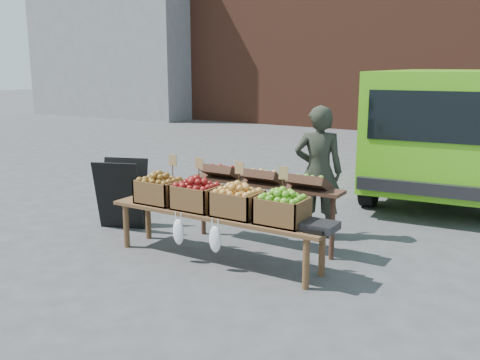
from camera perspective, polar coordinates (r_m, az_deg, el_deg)
The scene contains 12 objects.
ground at distance 6.06m, azimuth -2.69°, elevation -9.03°, with size 80.00×80.00×0.00m, color #444447.
grey_building at distance 24.69m, azimuth -13.02°, elevation 14.90°, with size 8.00×3.00×7.00m, color gray.
delivery_van at distance 9.83m, azimuth 21.15°, elevation 4.69°, with size 2.15×4.69×2.10m, color #5CBC18, non-canonical shape.
vendor at distance 6.91m, azimuth 8.35°, elevation 0.86°, with size 0.62×0.41×1.70m, color #272C20.
chalkboard_sign at distance 7.43m, azimuth -12.53°, elevation -1.44°, with size 0.63×0.35×0.96m, color black, non-canonical shape.
back_table at distance 6.52m, azimuth 2.50°, elevation -2.68°, with size 2.10×0.44×1.04m, color #3E251A, non-canonical shape.
display_bench at distance 6.10m, azimuth -2.48°, elevation -6.04°, with size 2.70×0.56×0.57m, color brown, non-canonical shape.
crate_golden_apples at distance 6.47m, azimuth -8.58°, elevation -1.20°, with size 0.50×0.40×0.28m, color brown, non-canonical shape.
crate_russet_pears at distance 6.14m, azimuth -4.64°, elevation -1.83°, with size 0.50×0.40×0.28m, color #660C01, non-canonical shape.
crate_red_apples at distance 5.84m, azimuth -0.28°, elevation -2.52°, with size 0.50×0.40×0.28m, color gold, non-canonical shape.
crate_green_apples at distance 5.58m, azimuth 4.53°, elevation -3.27°, with size 0.50×0.40×0.28m, color #3C8118, non-canonical shape.
weighing_scale at distance 5.43m, azimuth 8.52°, elevation -4.88°, with size 0.34×0.30×0.08m, color black.
Camera 1 is at (3.20, -4.66, 2.19)m, focal length 40.00 mm.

